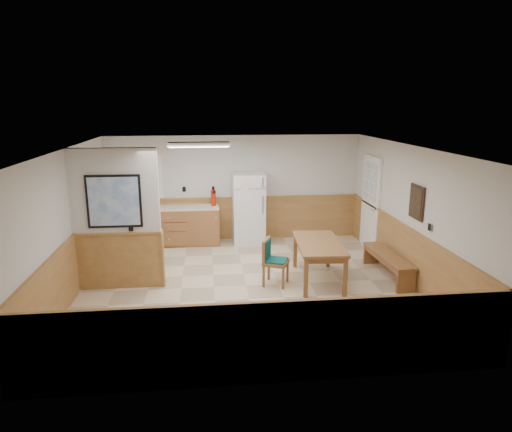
{
  "coord_description": "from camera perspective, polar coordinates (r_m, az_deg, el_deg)",
  "views": [
    {
      "loc": [
        -0.67,
        -7.72,
        3.24
      ],
      "look_at": [
        0.22,
        0.4,
        1.2
      ],
      "focal_mm": 32.0,
      "sensor_mm": 36.0,
      "label": 1
    }
  ],
  "objects": [
    {
      "name": "kitchen_counter",
      "position": [
        10.78,
        -8.93,
        -1.1
      ],
      "size": [
        2.2,
        0.61,
        1.0
      ],
      "color": "brown",
      "rests_on": "ground"
    },
    {
      "name": "dining_chair",
      "position": [
        8.31,
        1.93,
        -5.28
      ],
      "size": [
        0.69,
        0.58,
        0.85
      ],
      "rotation": [
        0.0,
        0.0,
        -0.39
      ],
      "color": "olive",
      "rests_on": "ground"
    },
    {
      "name": "right_wall",
      "position": [
        8.78,
        18.63,
        0.16
      ],
      "size": [
        0.02,
        6.0,
        2.5
      ],
      "primitive_type": "cube",
      "color": "silver",
      "rests_on": "ground"
    },
    {
      "name": "left_wall",
      "position": [
        8.31,
        -22.36,
        -0.93
      ],
      "size": [
        0.02,
        6.0,
        2.5
      ],
      "primitive_type": "cube",
      "color": "silver",
      "rests_on": "ground"
    },
    {
      "name": "refrigerator",
      "position": [
        10.67,
        -0.95,
        0.96
      ],
      "size": [
        0.74,
        0.72,
        1.66
      ],
      "rotation": [
        0.0,
        0.0,
        0.01
      ],
      "color": "white",
      "rests_on": "ground"
    },
    {
      "name": "ground",
      "position": [
        8.4,
        -1.23,
        -8.68
      ],
      "size": [
        6.0,
        6.0,
        0.0
      ],
      "primitive_type": "plane",
      "color": "beige",
      "rests_on": "ground"
    },
    {
      "name": "kitchen_window",
      "position": [
        10.92,
        -13.77,
        4.71
      ],
      "size": [
        0.8,
        0.04,
        1.0
      ],
      "color": "white",
      "rests_on": "back_wall"
    },
    {
      "name": "wall_painting",
      "position": [
        8.44,
        19.42,
        1.65
      ],
      "size": [
        0.04,
        0.5,
        0.6
      ],
      "color": "#332014",
      "rests_on": "right_wall"
    },
    {
      "name": "wainscot_back",
      "position": [
        11.07,
        -2.61,
        -0.34
      ],
      "size": [
        6.0,
        0.04,
        1.0
      ],
      "primitive_type": "cube",
      "color": "#AF8546",
      "rests_on": "ground"
    },
    {
      "name": "partition_wall",
      "position": [
        8.32,
        -17.03,
        -0.59
      ],
      "size": [
        1.5,
        0.2,
        2.5
      ],
      "color": "silver",
      "rests_on": "ground"
    },
    {
      "name": "exterior_door",
      "position": [
        10.52,
        14.1,
        1.57
      ],
      "size": [
        0.07,
        1.02,
        2.15
      ],
      "color": "white",
      "rests_on": "ground"
    },
    {
      "name": "soap_bottle",
      "position": [
        10.73,
        -14.55,
        1.51
      ],
      "size": [
        0.08,
        0.08,
        0.2
      ],
      "primitive_type": "cylinder",
      "rotation": [
        0.0,
        0.0,
        -0.23
      ],
      "color": "#1B9443",
      "rests_on": "kitchen_counter"
    },
    {
      "name": "ceiling",
      "position": [
        7.78,
        -1.32,
        8.55
      ],
      "size": [
        6.0,
        6.0,
        0.02
      ],
      "primitive_type": "cube",
      "color": "white",
      "rests_on": "back_wall"
    },
    {
      "name": "back_wall",
      "position": [
        10.92,
        -2.66,
        3.5
      ],
      "size": [
        6.0,
        0.02,
        2.5
      ],
      "primitive_type": "cube",
      "color": "silver",
      "rests_on": "ground"
    },
    {
      "name": "wainscot_left",
      "position": [
        8.51,
        -21.77,
        -5.81
      ],
      "size": [
        0.04,
        6.0,
        1.0
      ],
      "primitive_type": "cube",
      "color": "#AF8546",
      "rests_on": "ground"
    },
    {
      "name": "dining_table",
      "position": [
        8.48,
        7.85,
        -3.89
      ],
      "size": [
        0.9,
        1.64,
        0.75
      ],
      "rotation": [
        0.0,
        0.0,
        -0.07
      ],
      "color": "olive",
      "rests_on": "ground"
    },
    {
      "name": "fire_extinguisher",
      "position": [
        10.63,
        -5.35,
        2.34
      ],
      "size": [
        0.14,
        0.14,
        0.46
      ],
      "rotation": [
        0.0,
        0.0,
        -0.29
      ],
      "color": "red",
      "rests_on": "kitchen_counter"
    },
    {
      "name": "wainscot_right",
      "position": [
        8.97,
        18.14,
        -4.5
      ],
      "size": [
        0.04,
        6.0,
        1.0
      ],
      "primitive_type": "cube",
      "color": "#AF8546",
      "rests_on": "ground"
    },
    {
      "name": "dining_bench",
      "position": [
        9.04,
        16.15,
        -5.25
      ],
      "size": [
        0.42,
        1.64,
        0.45
      ],
      "rotation": [
        0.0,
        0.0,
        0.04
      ],
      "color": "olive",
      "rests_on": "ground"
    },
    {
      "name": "fluorescent_fixture",
      "position": [
        9.06,
        -7.16,
        8.87
      ],
      "size": [
        1.2,
        0.3,
        0.09
      ],
      "color": "white",
      "rests_on": "ceiling"
    }
  ]
}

